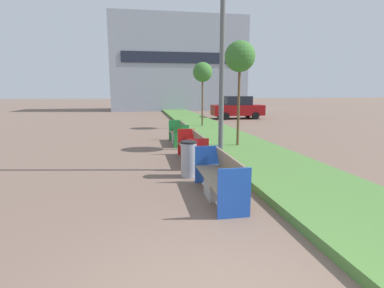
{
  "coord_description": "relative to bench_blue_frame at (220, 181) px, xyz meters",
  "views": [
    {
      "loc": [
        -0.73,
        -2.51,
        2.3
      ],
      "look_at": [
        0.9,
        6.86,
        0.6
      ],
      "focal_mm": 28.0,
      "sensor_mm": 36.0,
      "label": 1
    }
  ],
  "objects": [
    {
      "name": "street_lamp_post",
      "position": [
        0.61,
        2.22,
        3.92
      ],
      "size": [
        0.24,
        0.44,
        7.82
      ],
      "color": "#56595B",
      "rests_on": "ground"
    },
    {
      "name": "bench_blue_frame",
      "position": [
        0.0,
        0.0,
        0.0
      ],
      "size": [
        0.65,
        2.25,
        0.94
      ],
      "color": "#9E9B96",
      "rests_on": "ground"
    },
    {
      "name": "parked_car_distant",
      "position": [
        6.31,
        17.83,
        0.54
      ],
      "size": [
        4.26,
        2.0,
        1.86
      ],
      "rotation": [
        0.0,
        0.0,
        -0.03
      ],
      "color": "maroon",
      "rests_on": "ground"
    },
    {
      "name": "bench_green_frame",
      "position": [
        -0.0,
        6.85,
        -0.0
      ],
      "size": [
        0.65,
        2.1,
        0.94
      ],
      "color": "#9E9B96",
      "rests_on": "ground"
    },
    {
      "name": "litter_bin",
      "position": [
        -0.42,
        1.69,
        0.12
      ],
      "size": [
        0.44,
        0.44,
        0.97
      ],
      "color": "#9EA0A5",
      "rests_on": "ground"
    },
    {
      "name": "planter_grass_strip",
      "position": [
        2.26,
        8.46,
        -0.28
      ],
      "size": [
        2.8,
        120.0,
        0.18
      ],
      "color": "#4C7A38",
      "rests_on": "ground"
    },
    {
      "name": "sapling_tree_far",
      "position": [
        2.11,
        11.94,
        2.99
      ],
      "size": [
        1.17,
        1.17,
        3.98
      ],
      "color": "brown",
      "rests_on": "ground"
    },
    {
      "name": "bench_red_frame",
      "position": [
        0.0,
        3.42,
        0.0
      ],
      "size": [
        0.65,
        2.32,
        0.94
      ],
      "color": "#9E9B96",
      "rests_on": "ground"
    },
    {
      "name": "building_backdrop",
      "position": [
        3.06,
        30.52,
        4.99
      ],
      "size": [
        15.64,
        5.35,
        10.72
      ],
      "color": "#939EAD",
      "rests_on": "ground"
    },
    {
      "name": "sapling_tree_near",
      "position": [
        2.11,
        5.13,
        3.16
      ],
      "size": [
        1.16,
        1.16,
        4.15
      ],
      "color": "brown",
      "rests_on": "ground"
    }
  ]
}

